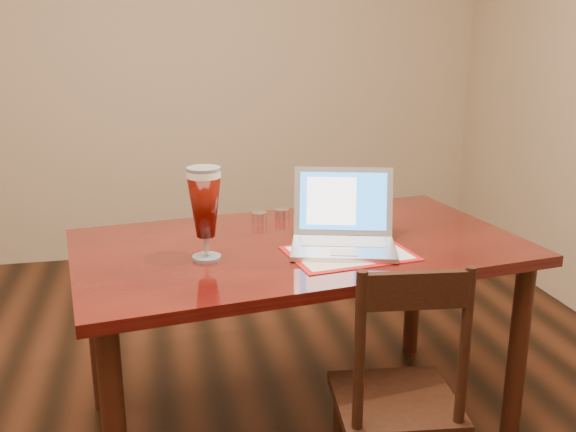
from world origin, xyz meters
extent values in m
cube|color=tan|center=(0.00, 2.50, 1.35)|extent=(4.50, 0.01, 2.70)
cube|color=#53100B|center=(0.52, 0.36, 0.73)|extent=(1.71, 1.11, 0.04)
cylinder|color=#33130C|center=(1.28, 0.09, 0.35)|extent=(0.07, 0.07, 0.71)
cylinder|color=#33130C|center=(-0.25, 0.62, 0.35)|extent=(0.07, 0.07, 0.71)
cylinder|color=#33130C|center=(1.18, 0.82, 0.35)|extent=(0.07, 0.07, 0.71)
cube|color=#A20F11|center=(0.66, 0.19, 0.75)|extent=(0.46, 0.36, 0.00)
cube|color=beige|center=(0.66, 0.19, 0.75)|extent=(0.41, 0.31, 0.00)
cube|color=silver|center=(0.64, 0.22, 0.76)|extent=(0.41, 0.34, 0.02)
cube|color=#B6B6BB|center=(0.66, 0.27, 0.77)|extent=(0.31, 0.19, 0.00)
cube|color=#B3B3B8|center=(0.63, 0.15, 0.77)|extent=(0.10, 0.09, 0.00)
cube|color=silver|center=(0.69, 0.37, 0.89)|extent=(0.37, 0.17, 0.24)
cube|color=blue|center=(0.69, 0.37, 0.89)|extent=(0.32, 0.14, 0.20)
cube|color=white|center=(0.64, 0.38, 0.89)|extent=(0.19, 0.09, 0.17)
cylinder|color=silver|center=(0.17, 0.24, 0.76)|extent=(0.10, 0.10, 0.01)
cylinder|color=silver|center=(0.17, 0.24, 0.80)|extent=(0.02, 0.02, 0.07)
cylinder|color=white|center=(0.17, 0.24, 1.04)|extent=(0.11, 0.11, 0.02)
cylinder|color=silver|center=(0.17, 0.24, 1.06)|extent=(0.11, 0.11, 0.01)
cylinder|color=silver|center=(0.42, 0.64, 0.77)|extent=(0.06, 0.06, 0.04)
cylinder|color=silver|center=(0.52, 0.67, 0.77)|extent=(0.06, 0.06, 0.04)
cube|color=black|center=(0.71, -0.16, 0.38)|extent=(0.41, 0.39, 0.04)
cylinder|color=black|center=(0.87, -0.04, 0.18)|extent=(0.04, 0.04, 0.36)
cylinder|color=black|center=(0.54, -0.29, 0.64)|extent=(0.03, 0.03, 0.48)
cylinder|color=black|center=(0.84, -0.32, 0.64)|extent=(0.03, 0.03, 0.48)
cube|color=black|center=(0.69, -0.30, 0.81)|extent=(0.30, 0.06, 0.11)
camera|label=1|loc=(0.02, -1.81, 1.49)|focal=40.00mm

